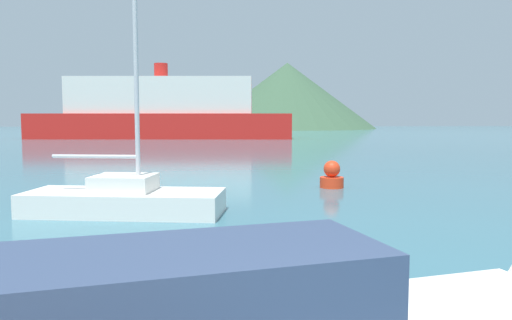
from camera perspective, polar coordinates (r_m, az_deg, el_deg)
sailboat_inner at (r=13.42m, az=-14.78°, el=-3.95°), size 5.26×2.52×10.67m
ferry_distant at (r=57.84m, az=-10.73°, el=5.43°), size 29.51×7.74×8.44m
buoy_marker at (r=17.92m, az=8.66°, el=-1.88°), size 0.84×0.84×0.97m
hill_west at (r=104.98m, az=-13.55°, el=6.13°), size 39.49×39.49×9.48m
hill_central at (r=103.35m, az=3.59°, el=7.35°), size 36.01×36.01×13.36m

